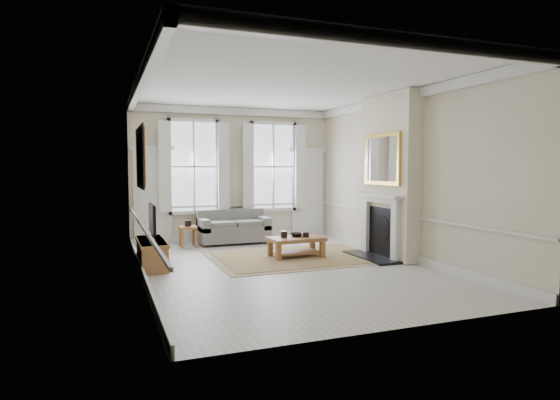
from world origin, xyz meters
name	(u,v)px	position (x,y,z in m)	size (l,w,h in m)	color
floor	(285,267)	(0.00, 0.00, 0.00)	(7.20, 7.20, 0.00)	#B7B5AD
ceiling	(285,84)	(0.00, 0.00, 3.40)	(7.20, 7.20, 0.00)	white
back_wall	(234,174)	(0.00, 3.60, 1.70)	(5.20, 5.20, 0.00)	beige
left_wall	(139,178)	(-2.60, 0.00, 1.70)	(7.20, 7.20, 0.00)	beige
right_wall	(403,176)	(2.60, 0.00, 1.70)	(7.20, 7.20, 0.00)	beige
window_left	(194,167)	(-1.05, 3.55, 1.90)	(1.26, 0.20, 2.20)	#B2BCC6
window_right	(273,167)	(1.05, 3.55, 1.90)	(1.26, 0.20, 2.20)	#B2BCC6
door_left	(153,198)	(-2.05, 3.56, 1.15)	(0.90, 0.08, 2.30)	silver
door_right	(307,194)	(2.05, 3.56, 1.15)	(0.90, 0.08, 2.30)	silver
painting	(140,158)	(-2.56, 0.30, 2.05)	(0.05, 1.66, 1.06)	#AB721D
chimney_breast	(390,176)	(2.43, 0.20, 1.70)	(0.35, 1.70, 3.38)	beige
hearth	(371,257)	(2.00, 0.20, 0.03)	(0.55, 1.50, 0.05)	black
fireplace	(380,223)	(2.20, 0.20, 0.73)	(0.21, 1.45, 1.33)	silver
mirror	(381,159)	(2.21, 0.20, 2.05)	(0.06, 1.26, 1.06)	gold
sofa	(233,229)	(-0.17, 3.11, 0.35)	(1.72, 0.83, 0.83)	slate
side_table	(188,231)	(-1.32, 2.95, 0.39)	(0.42, 0.42, 0.49)	brown
rug	(296,257)	(0.58, 0.84, 0.01)	(3.50, 2.60, 0.02)	#967F4D
coffee_table	(296,241)	(0.58, 0.84, 0.35)	(1.17, 0.72, 0.43)	brown
ceramic_pot_a	(284,234)	(0.33, 0.89, 0.49)	(0.13, 0.13, 0.13)	black
ceramic_pot_b	(306,235)	(0.78, 0.79, 0.47)	(0.13, 0.13, 0.10)	black
bowl	(296,235)	(0.63, 0.94, 0.46)	(0.29, 0.29, 0.07)	black
tv_stand	(152,253)	(-2.34, 0.94, 0.26)	(0.46, 1.43, 0.51)	brown
tv	(152,219)	(-2.32, 0.94, 0.91)	(0.08, 0.90, 0.68)	black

